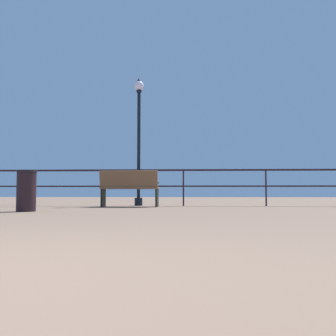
# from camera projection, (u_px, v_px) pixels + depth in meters

# --- Properties ---
(pier_railing) EXTENTS (24.63, 0.05, 1.00)m
(pier_railing) POSITION_uv_depth(u_px,v_px,m) (143.00, 179.00, 10.64)
(pier_railing) COLOR black
(pier_railing) RESTS_ON ground_plane
(bench_near_left) EXTENTS (1.49, 0.64, 0.92)m
(bench_near_left) POSITION_uv_depth(u_px,v_px,m) (129.00, 186.00, 9.85)
(bench_near_left) COLOR brown
(bench_near_left) RESTS_ON ground_plane
(lamppost_center) EXTENTS (0.27, 0.27, 3.64)m
(lamppost_center) POSITION_uv_depth(u_px,v_px,m) (139.00, 132.00, 10.93)
(lamppost_center) COLOR black
(lamppost_center) RESTS_ON ground_plane
(trash_bin) EXTENTS (0.38, 0.38, 0.80)m
(trash_bin) POSITION_uv_depth(u_px,v_px,m) (26.00, 191.00, 7.46)
(trash_bin) COLOR black
(trash_bin) RESTS_ON ground_plane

